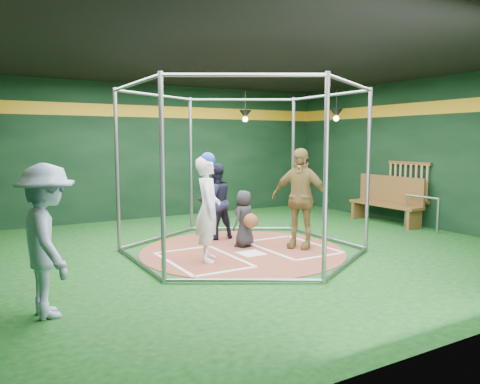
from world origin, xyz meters
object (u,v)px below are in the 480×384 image
umpire (215,201)px  dugout_bench (388,199)px  visitor_leopard (300,198)px  batter_figure (208,207)px

umpire → dugout_bench: bearing=173.8°
dugout_bench → visitor_leopard: bearing=-163.1°
visitor_leopard → dugout_bench: visitor_leopard is taller
umpire → dugout_bench: umpire is taller
batter_figure → dugout_bench: (5.52, 1.10, -0.33)m
visitor_leopard → batter_figure: bearing=-123.9°
batter_figure → visitor_leopard: visitor_leopard is taller
umpire → dugout_bench: 4.62m
umpire → dugout_bench: size_ratio=0.78×
visitor_leopard → dugout_bench: 3.75m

